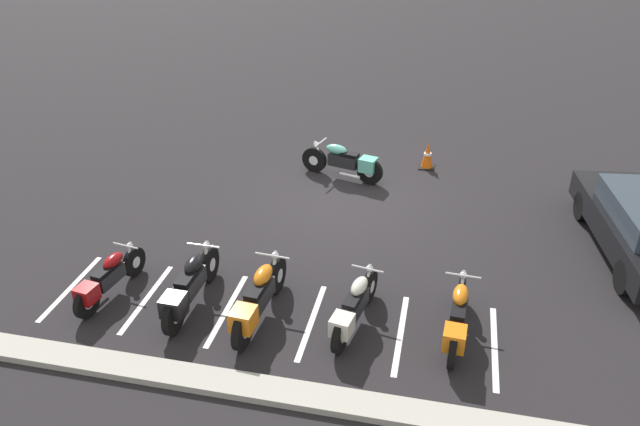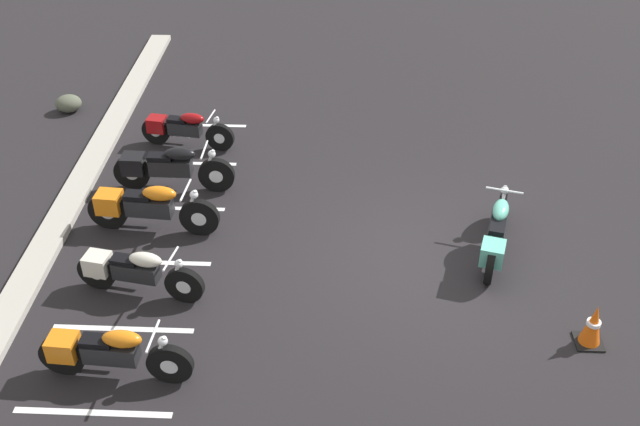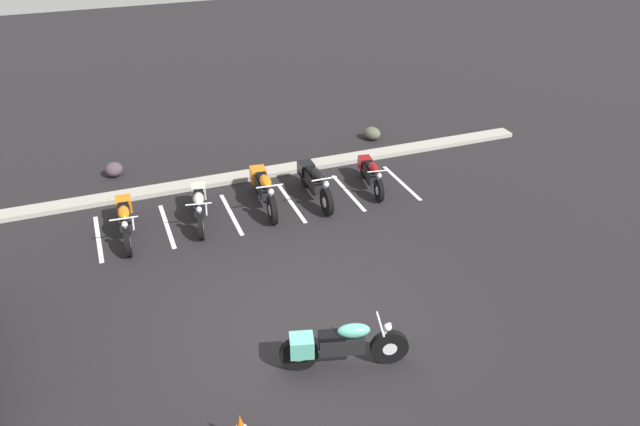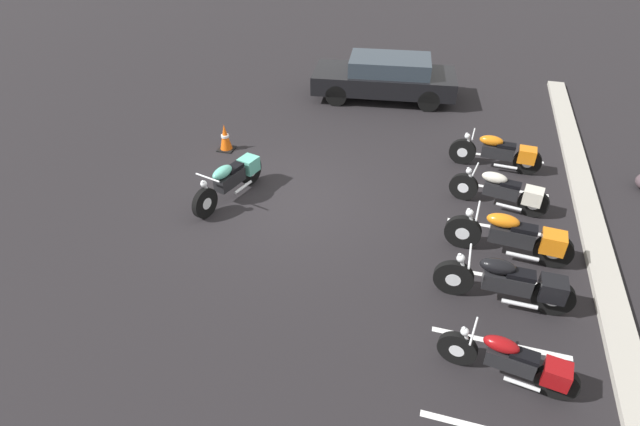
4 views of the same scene
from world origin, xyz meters
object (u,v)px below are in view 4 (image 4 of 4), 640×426
object	(u,v)px
parked_bike_0	(500,153)
parked_bike_1	(504,191)
traffic_cone	(225,138)
parked_bike_3	(511,283)
motorcycle_teal_featured	(232,178)
parked_bike_4	(515,362)
parked_bike_2	(515,237)
car_black	(385,77)

from	to	relation	value
parked_bike_0	parked_bike_1	bearing A→B (deg)	96.05
traffic_cone	parked_bike_3	bearing A→B (deg)	61.61
motorcycle_teal_featured	parked_bike_0	xyz separation A→B (m)	(-2.88, 5.63, -0.01)
parked_bike_4	traffic_cone	xyz separation A→B (m)	(-5.29, -6.90, -0.08)
parked_bike_0	traffic_cone	xyz separation A→B (m)	(0.92, -6.72, -0.12)
parked_bike_1	parked_bike_2	size ratio (longest dim) A/B	0.89
parked_bike_1	traffic_cone	bearing A→B (deg)	3.68
parked_bike_0	parked_bike_3	size ratio (longest dim) A/B	0.95
car_black	parked_bike_4	bearing A→B (deg)	102.58
motorcycle_teal_featured	parked_bike_0	distance (m)	6.32
parked_bike_2	car_black	size ratio (longest dim) A/B	0.51
parked_bike_2	motorcycle_teal_featured	bearing A→B (deg)	-0.14
parked_bike_2	car_black	bearing A→B (deg)	-57.84
parked_bike_2	traffic_cone	xyz separation A→B (m)	(-2.42, -6.97, -0.15)
traffic_cone	parked_bike_0	bearing A→B (deg)	97.79
parked_bike_1	car_black	bearing A→B (deg)	-46.34
car_black	traffic_cone	size ratio (longest dim) A/B	6.44
parked_bike_3	car_black	bearing A→B (deg)	-65.52
parked_bike_1	parked_bike_4	size ratio (longest dim) A/B	1.06
parked_bike_2	parked_bike_3	distance (m)	1.30
parked_bike_0	traffic_cone	world-z (taller)	parked_bike_0
parked_bike_1	traffic_cone	world-z (taller)	parked_bike_1
motorcycle_teal_featured	traffic_cone	xyz separation A→B (m)	(-1.97, -1.09, -0.13)
parked_bike_0	parked_bike_3	distance (m)	4.64
parked_bike_2	car_black	world-z (taller)	car_black
parked_bike_4	parked_bike_0	bearing A→B (deg)	-79.42
parked_bike_3	parked_bike_4	bearing A→B (deg)	92.08
parked_bike_0	parked_bike_4	world-z (taller)	parked_bike_0
parked_bike_2	parked_bike_4	world-z (taller)	parked_bike_2
parked_bike_2	car_black	xyz separation A→B (m)	(-6.95, -3.67, 0.20)
parked_bike_0	traffic_cone	bearing A→B (deg)	11.34
motorcycle_teal_featured	parked_bike_3	size ratio (longest dim) A/B	0.95
parked_bike_3	car_black	world-z (taller)	car_black
parked_bike_0	parked_bike_2	distance (m)	3.35
motorcycle_teal_featured	parked_bike_0	size ratio (longest dim) A/B	1.01
parked_bike_3	parked_bike_1	bearing A→B (deg)	-87.42
motorcycle_teal_featured	parked_bike_1	bearing A→B (deg)	116.52
motorcycle_teal_featured	parked_bike_2	xyz separation A→B (m)	(0.46, 5.88, 0.02)
parked_bike_0	parked_bike_2	size ratio (longest dim) A/B	0.93
motorcycle_teal_featured	car_black	world-z (taller)	car_black
motorcycle_teal_featured	parked_bike_3	xyz separation A→B (m)	(1.75, 5.78, 0.01)
motorcycle_teal_featured	parked_bike_4	size ratio (longest dim) A/B	1.11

